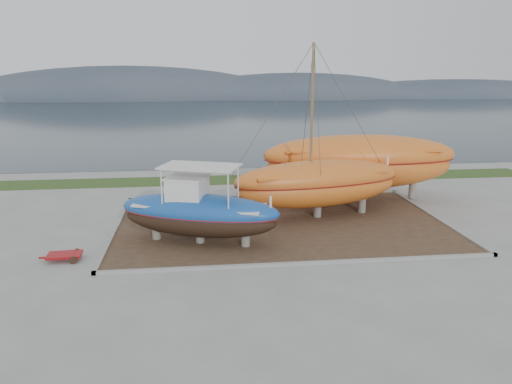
{
  "coord_description": "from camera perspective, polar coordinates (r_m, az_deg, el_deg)",
  "views": [
    {
      "loc": [
        -4.57,
        -22.51,
        8.6
      ],
      "look_at": [
        -1.42,
        4.0,
        1.89
      ],
      "focal_mm": 35.0,
      "sensor_mm": 36.0,
      "label": 1
    }
  ],
  "objects": [
    {
      "name": "orange_bare_hull",
      "position": [
        33.47,
        11.72,
        2.69
      ],
      "size": [
        12.9,
        4.55,
        4.16
      ],
      "primitive_type": null,
      "rotation": [
        0.0,
        0.0,
        -0.06
      ],
      "color": "orange",
      "rests_on": "dirt_patch"
    },
    {
      "name": "ground",
      "position": [
        24.52,
        4.43,
        -6.46
      ],
      "size": [
        140.0,
        140.0,
        0.0
      ],
      "primitive_type": "plane",
      "color": "gray",
      "rests_on": "ground"
    },
    {
      "name": "dirt_patch",
      "position": [
        28.23,
        2.87,
        -3.58
      ],
      "size": [
        18.0,
        12.0,
        0.06
      ],
      "primitive_type": "cube",
      "color": "#422D1E",
      "rests_on": "ground"
    },
    {
      "name": "grass_strip",
      "position": [
        39.23,
        0.08,
        1.51
      ],
      "size": [
        44.0,
        3.0,
        0.08
      ],
      "primitive_type": "cube",
      "color": "#284219",
      "rests_on": "ground"
    },
    {
      "name": "orange_sailboat",
      "position": [
        28.5,
        7.31,
        6.69
      ],
      "size": [
        10.63,
        5.01,
        9.83
      ],
      "primitive_type": null,
      "rotation": [
        0.0,
        0.0,
        0.2
      ],
      "color": "orange",
      "rests_on": "dirt_patch"
    },
    {
      "name": "red_trailer",
      "position": [
        24.59,
        -21.02,
        -6.95
      ],
      "size": [
        2.31,
        1.25,
        0.32
      ],
      "primitive_type": null,
      "rotation": [
        0.0,
        0.0,
        0.06
      ],
      "color": "#A11214",
      "rests_on": "ground"
    },
    {
      "name": "blue_caique",
      "position": [
        24.71,
        -6.51,
        -1.43
      ],
      "size": [
        8.51,
        5.15,
        3.91
      ],
      "primitive_type": null,
      "rotation": [
        0.0,
        0.0,
        -0.35
      ],
      "color": "#194EA0",
      "rests_on": "dirt_patch"
    },
    {
      "name": "curb_frame",
      "position": [
        28.22,
        2.87,
        -3.49
      ],
      "size": [
        18.6,
        12.6,
        0.15
      ],
      "primitive_type": null,
      "color": "gray",
      "rests_on": "ground"
    },
    {
      "name": "sea",
      "position": [
        93.02,
        -3.98,
        8.77
      ],
      "size": [
        260.0,
        100.0,
        0.04
      ],
      "primitive_type": null,
      "color": "#16242D",
      "rests_on": "ground"
    },
    {
      "name": "white_dinghy",
      "position": [
        29.56,
        -7.23,
        -1.56
      ],
      "size": [
        4.23,
        2.04,
        1.22
      ],
      "primitive_type": null,
      "rotation": [
        0.0,
        0.0,
        0.13
      ],
      "color": "silver",
      "rests_on": "dirt_patch"
    },
    {
      "name": "mountain_ridge",
      "position": [
        147.83,
        -5.08,
        10.72
      ],
      "size": [
        200.0,
        36.0,
        20.0
      ],
      "primitive_type": null,
      "color": "#333D49",
      "rests_on": "ground"
    }
  ]
}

